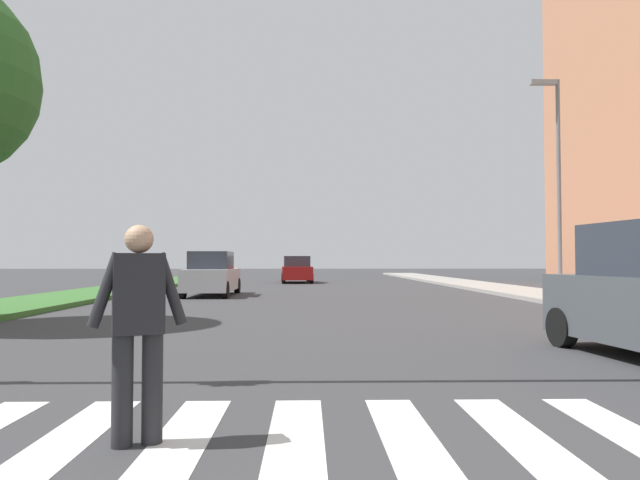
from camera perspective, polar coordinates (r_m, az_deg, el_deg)
The scene contains 8 objects.
ground_plane at distance 28.34m, azimuth -1.44°, elevation -4.88°, with size 140.00×140.00×0.00m, color #38383A.
crosswalk at distance 4.98m, azimuth -2.36°, elevation -18.46°, with size 5.85×2.20×0.01m.
median_strip at distance 27.72m, azimuth -19.49°, elevation -4.67°, with size 3.20×64.00×0.15m, color #386B2D.
sidewalk_right at distance 27.88m, azimuth 17.93°, elevation -4.67°, with size 3.00×64.00×0.15m, color #9E9991.
street_lamp_right at distance 21.58m, azimuth 22.21°, elevation 6.61°, with size 1.02×0.24×7.50m.
pedestrian_performer at distance 4.72m, azimuth -17.46°, elevation -7.78°, with size 0.73×0.36×1.69m.
sedan_midblock at distance 23.62m, azimuth -10.59°, elevation -3.44°, with size 1.80×4.52×1.77m.
sedan_distant at distance 36.81m, azimuth -2.32°, elevation -3.00°, with size 2.12×4.67×1.68m.
Camera 1 is at (0.09, 1.69, 1.41)m, focal length 32.50 mm.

